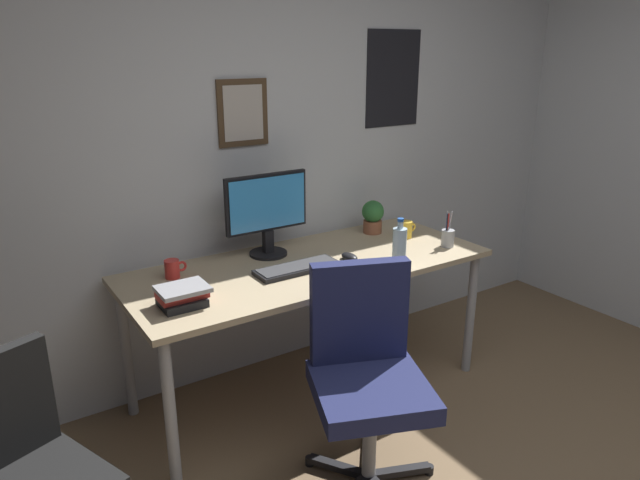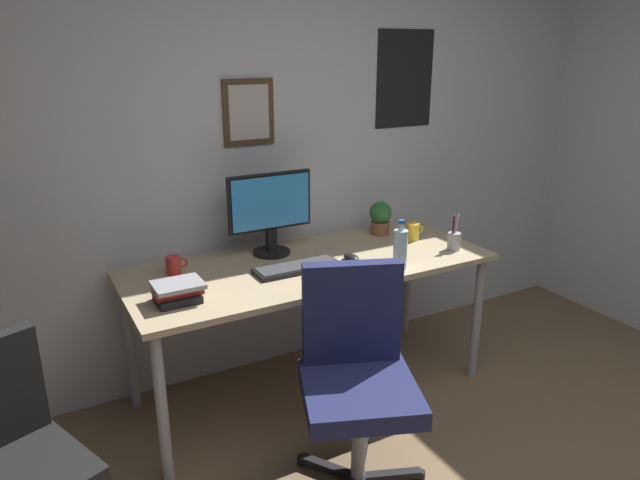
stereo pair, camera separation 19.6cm
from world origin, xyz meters
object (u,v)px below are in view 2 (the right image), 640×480
monitor (270,210)px  pen_cup (454,240)px  water_bottle (400,249)px  keyboard (297,267)px  book_stack_left (178,292)px  computer_mouse (351,258)px  potted_plant (380,217)px  office_chair (356,368)px  coffee_mug_far (413,231)px  side_chair (6,456)px  coffee_mug_near (174,265)px

monitor → pen_cup: size_ratio=2.30×
water_bottle → keyboard: bearing=152.6°
book_stack_left → water_bottle: bearing=-8.0°
keyboard → computer_mouse: size_ratio=3.91×
water_bottle → potted_plant: size_ratio=1.29×
office_chair → coffee_mug_far: bearing=40.8°
monitor → keyboard: size_ratio=1.07×
coffee_mug_far → book_stack_left: bearing=-172.4°
monitor → water_bottle: (0.46, -0.52, -0.13)m
computer_mouse → potted_plant: bearing=38.1°
water_bottle → pen_cup: 0.44m
keyboard → side_chair: bearing=-160.1°
side_chair → computer_mouse: 1.72m
water_bottle → book_stack_left: (-1.07, 0.15, -0.06)m
book_stack_left → office_chair: bearing=-42.3°
office_chair → book_stack_left: office_chair is taller
keyboard → pen_cup: bearing=-9.2°
coffee_mug_near → coffee_mug_far: 1.35m
keyboard → pen_cup: 0.89m
side_chair → coffee_mug_near: size_ratio=8.10×
water_bottle → coffee_mug_far: (0.34, 0.34, -0.06)m
potted_plant → water_bottle: bearing=-114.7°
side_chair → book_stack_left: bearing=29.2°
water_bottle → office_chair: bearing=-142.2°
coffee_mug_near → potted_plant: (1.23, 0.04, 0.06)m
side_chair → monitor: size_ratio=1.90×
water_bottle → pen_cup: bearing=11.9°
side_chair → potted_plant: potted_plant is taller
office_chair → potted_plant: office_chair is taller
computer_mouse → coffee_mug_far: 0.51m
coffee_mug_far → book_stack_left: coffee_mug_far is taller
book_stack_left → potted_plant: bearing=15.6°
office_chair → coffee_mug_far: 1.13m
coffee_mug_near → coffee_mug_far: (1.34, -0.14, 0.00)m
office_chair → water_bottle: water_bottle is taller
office_chair → pen_cup: 1.07m
pen_cup → book_stack_left: bearing=177.7°
side_chair → coffee_mug_near: bearing=42.6°
coffee_mug_far → computer_mouse: bearing=-165.5°
office_chair → coffee_mug_near: 1.03m
book_stack_left → coffee_mug_near: bearing=77.2°
computer_mouse → water_bottle: (0.15, -0.21, 0.09)m
book_stack_left → computer_mouse: bearing=3.8°
computer_mouse → water_bottle: bearing=-54.5°
coffee_mug_near → office_chair: bearing=-59.3°
computer_mouse → coffee_mug_near: size_ratio=1.02×
pen_cup → monitor: bearing=154.5°
side_chair → keyboard: (1.33, 0.48, 0.26)m
side_chair → water_bottle: size_ratio=3.47×
monitor → coffee_mug_near: 0.57m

